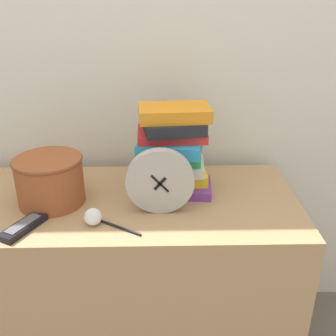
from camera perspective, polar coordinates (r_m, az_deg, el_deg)
wall_back at (r=1.51m, az=-6.86°, el=18.51°), size 6.00×0.04×2.40m
desk at (r=1.54m, az=-6.36°, el=-16.11°), size 1.20×0.53×0.71m
desk_clock at (r=1.21m, az=-1.17°, el=-1.97°), size 0.21×0.03×0.21m
book_stack at (r=1.33m, az=0.80°, el=2.67°), size 0.26×0.19×0.30m
basket at (r=1.33m, az=-16.78°, el=-1.54°), size 0.22×0.22×0.16m
tv_remote at (r=1.24m, az=-20.24°, el=-8.00°), size 0.11×0.16×0.02m
crumpled_paper_ball at (r=1.20m, az=-10.83°, el=-6.97°), size 0.05×0.05×0.05m
pen at (r=1.18m, az=-7.11°, el=-8.52°), size 0.14×0.09×0.01m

